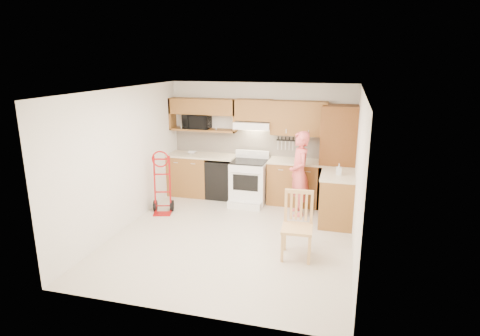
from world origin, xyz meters
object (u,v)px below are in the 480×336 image
at_px(dining_chair, 297,226).
at_px(hand_truck, 162,186).
at_px(range, 248,179).
at_px(microwave, 197,121).
at_px(person, 299,174).

bearing_deg(dining_chair, hand_truck, 154.23).
relative_size(range, hand_truck, 0.94).
height_order(microwave, dining_chair, microwave).
distance_m(range, person, 1.19).
distance_m(microwave, person, 2.60).
relative_size(person, hand_truck, 1.45).
xyz_separation_m(range, hand_truck, (-1.51, -0.98, 0.03)).
bearing_deg(dining_chair, microwave, 132.02).
xyz_separation_m(person, dining_chair, (0.20, -1.81, -0.31)).
bearing_deg(range, person, -17.39).
relative_size(person, dining_chair, 1.61).
bearing_deg(range, dining_chair, -59.01).
xyz_separation_m(microwave, dining_chair, (2.55, -2.54, -1.14)).
xyz_separation_m(microwave, person, (2.36, -0.74, -0.82)).
bearing_deg(hand_truck, person, -2.51).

